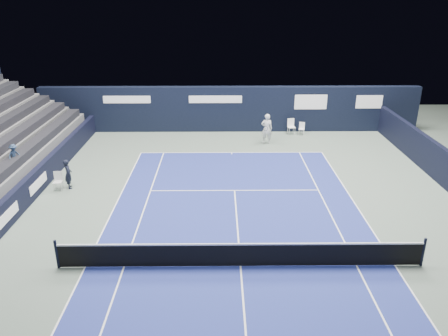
# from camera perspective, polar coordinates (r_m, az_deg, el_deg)

# --- Properties ---
(ground) EXTENTS (48.00, 48.00, 0.00)m
(ground) POSITION_cam_1_polar(r_m,az_deg,el_deg) (17.50, 1.87, -9.01)
(ground) COLOR #536358
(ground) RESTS_ON ground
(court_surface) EXTENTS (10.97, 23.77, 0.01)m
(court_surface) POSITION_cam_1_polar(r_m,az_deg,el_deg) (15.81, 2.17, -12.72)
(court_surface) COLOR navy
(court_surface) RESTS_ON ground
(folding_chair_back_a) EXTENTS (0.53, 0.51, 1.06)m
(folding_chair_back_a) POSITION_cam_1_polar(r_m,az_deg,el_deg) (30.30, 8.76, 5.55)
(folding_chair_back_a) COLOR white
(folding_chair_back_a) RESTS_ON ground
(folding_chair_back_b) EXTENTS (0.45, 0.44, 0.84)m
(folding_chair_back_b) POSITION_cam_1_polar(r_m,az_deg,el_deg) (30.32, 10.12, 5.23)
(folding_chair_back_b) COLOR white
(folding_chair_back_b) RESTS_ON ground
(line_judge_chair) EXTENTS (0.42, 0.41, 0.92)m
(line_judge_chair) POSITION_cam_1_polar(r_m,az_deg,el_deg) (22.79, -20.87, -1.43)
(line_judge_chair) COLOR silver
(line_judge_chair) RESTS_ON ground
(line_judge) EXTENTS (0.54, 0.64, 1.49)m
(line_judge) POSITION_cam_1_polar(r_m,az_deg,el_deg) (22.72, -19.68, -0.73)
(line_judge) COLOR black
(line_judge) RESTS_ON ground
(court_markings) EXTENTS (11.03, 23.83, 0.00)m
(court_markings) POSITION_cam_1_polar(r_m,az_deg,el_deg) (15.81, 2.17, -12.70)
(court_markings) COLOR white
(court_markings) RESTS_ON court_surface
(tennis_net) EXTENTS (12.90, 0.10, 1.10)m
(tennis_net) POSITION_cam_1_polar(r_m,az_deg,el_deg) (15.53, 2.20, -11.18)
(tennis_net) COLOR black
(tennis_net) RESTS_ON ground
(back_sponsor_wall) EXTENTS (26.00, 0.63, 3.10)m
(back_sponsor_wall) POSITION_cam_1_polar(r_m,az_deg,el_deg) (30.43, 0.80, 7.72)
(back_sponsor_wall) COLOR black
(back_sponsor_wall) RESTS_ON ground
(side_barrier_left) EXTENTS (0.33, 22.00, 1.20)m
(side_barrier_left) POSITION_cam_1_polar(r_m,az_deg,el_deg) (22.52, -23.50, -1.89)
(side_barrier_left) COLOR black
(side_barrier_left) RESTS_ON ground
(tennis_player) EXTENTS (0.72, 0.85, 1.94)m
(tennis_player) POSITION_cam_1_polar(r_m,az_deg,el_deg) (28.00, 5.60, 5.13)
(tennis_player) COLOR silver
(tennis_player) RESTS_ON ground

